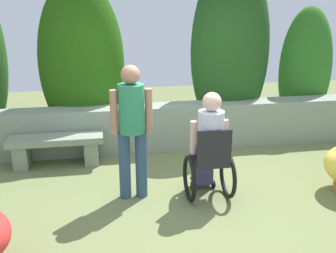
# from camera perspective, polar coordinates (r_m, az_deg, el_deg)

# --- Properties ---
(ground_plane) EXTENTS (12.85, 12.85, 0.00)m
(ground_plane) POSITION_cam_1_polar(r_m,az_deg,el_deg) (4.95, 2.54, -10.21)
(ground_plane) COLOR olive
(stone_retaining_wall) EXTENTS (7.25, 0.42, 0.72)m
(stone_retaining_wall) POSITION_cam_1_polar(r_m,az_deg,el_deg) (6.39, -0.81, -0.05)
(stone_retaining_wall) COLOR gray
(stone_retaining_wall) RESTS_ON ground
(hedge_backdrop) EXTENTS (6.84, 1.11, 3.00)m
(hedge_backdrop) POSITION_cam_1_polar(r_m,az_deg,el_deg) (6.63, -5.53, 9.73)
(hedge_backdrop) COLOR #295720
(hedge_backdrop) RESTS_ON ground
(stone_bench) EXTENTS (1.35, 0.38, 0.45)m
(stone_bench) POSITION_cam_1_polar(r_m,az_deg,el_deg) (5.96, -15.77, -2.79)
(stone_bench) COLOR gray
(stone_bench) RESTS_ON ground
(person_in_wheelchair) EXTENTS (0.53, 0.66, 1.33)m
(person_in_wheelchair) POSITION_cam_1_polar(r_m,az_deg,el_deg) (4.75, 5.90, -3.30)
(person_in_wheelchair) COLOR black
(person_in_wheelchair) RESTS_ON ground
(person_standing_companion) EXTENTS (0.49, 0.30, 1.63)m
(person_standing_companion) POSITION_cam_1_polar(r_m,az_deg,el_deg) (4.64, -5.23, 0.35)
(person_standing_companion) COLOR #2E4B67
(person_standing_companion) RESTS_ON ground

